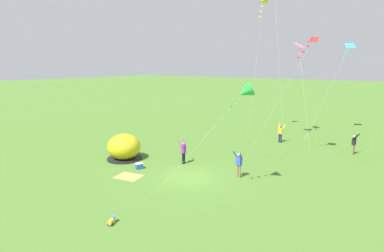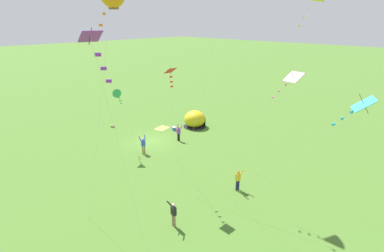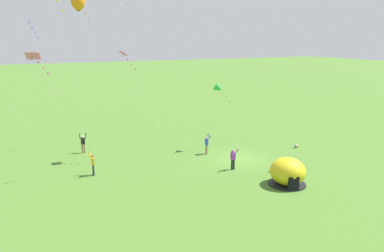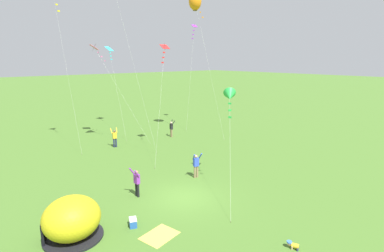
# 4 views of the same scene
# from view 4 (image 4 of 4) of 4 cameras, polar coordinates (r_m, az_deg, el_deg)

# --- Properties ---
(ground_plane) EXTENTS (300.00, 300.00, 0.00)m
(ground_plane) POSITION_cam_4_polar(r_m,az_deg,el_deg) (19.19, -1.38, -13.45)
(ground_plane) COLOR #477028
(popup_tent) EXTENTS (2.81, 2.81, 2.10)m
(popup_tent) POSITION_cam_4_polar(r_m,az_deg,el_deg) (15.98, -21.94, -16.12)
(popup_tent) COLOR gold
(popup_tent) RESTS_ON ground
(picnic_blanket) EXTENTS (1.94, 1.63, 0.01)m
(picnic_blanket) POSITION_cam_4_polar(r_m,az_deg,el_deg) (15.66, -6.19, -20.03)
(picnic_blanket) COLOR gold
(picnic_blanket) RESTS_ON ground
(cooler_box) EXTENTS (0.55, 0.63, 0.44)m
(cooler_box) POSITION_cam_4_polar(r_m,az_deg,el_deg) (16.46, -11.18, -17.58)
(cooler_box) COLOR #2659B2
(cooler_box) RESTS_ON ground
(toddler_crawling) EXTENTS (0.39, 0.55, 0.32)m
(toddler_crawling) POSITION_cam_4_polar(r_m,az_deg,el_deg) (15.34, 18.70, -20.69)
(toddler_crawling) COLOR gold
(toddler_crawling) RESTS_ON ground
(person_far_back) EXTENTS (0.68, 0.55, 1.89)m
(person_far_back) POSITION_cam_4_polar(r_m,az_deg,el_deg) (21.74, 0.79, -7.35)
(person_far_back) COLOR #8C7251
(person_far_back) RESTS_ON ground
(person_arms_raised) EXTENTS (0.55, 0.68, 1.89)m
(person_arms_raised) POSITION_cam_4_polar(r_m,az_deg,el_deg) (32.94, -3.95, -0.40)
(person_arms_raised) COLOR #8C7251
(person_arms_raised) RESTS_ON ground
(person_strolling) EXTENTS (0.68, 0.55, 1.89)m
(person_strolling) POSITION_cam_4_polar(r_m,az_deg,el_deg) (30.02, -14.51, -2.09)
(person_strolling) COLOR #1E2347
(person_strolling) RESTS_ON ground
(person_flying_kite) EXTENTS (0.49, 0.68, 1.89)m
(person_flying_kite) POSITION_cam_4_polar(r_m,az_deg,el_deg) (19.21, -10.48, -10.36)
(person_flying_kite) COLOR black
(person_flying_kite) RESTS_ON ground
(kite_orange) EXTENTS (1.49, 4.54, 15.19)m
(kite_orange) POSITION_cam_4_polar(r_m,az_deg,el_deg) (33.58, 0.59, 22.67)
(kite_orange) COLOR silver
(kite_orange) RESTS_ON ground
(kite_purple) EXTENTS (3.74, 2.76, 12.65)m
(kite_purple) POSITION_cam_4_polar(r_m,az_deg,el_deg) (38.47, 0.35, 17.57)
(kite_purple) COLOR silver
(kite_purple) RESTS_ON ground
(kite_red) EXTENTS (4.13, 3.94, 9.78)m
(kite_red) POSITION_cam_4_polar(r_m,az_deg,el_deg) (27.21, -5.32, 13.92)
(kite_red) COLOR silver
(kite_red) RESTS_ON ground
(kite_pink) EXTENTS (3.63, 5.62, 9.92)m
(kite_pink) POSITION_cam_4_polar(r_m,az_deg,el_deg) (32.37, -17.80, 13.59)
(kite_pink) COLOR silver
(kite_pink) RESTS_ON ground
(kite_green) EXTENTS (4.55, 4.53, 6.60)m
(kite_green) POSITION_cam_4_polar(r_m,az_deg,el_deg) (20.02, 7.19, 5.69)
(kite_green) COLOR silver
(kite_green) RESTS_ON ground
(kite_cyan) EXTENTS (2.77, 7.98, 9.98)m
(kite_cyan) POSITION_cam_4_polar(r_m,az_deg,el_deg) (38.41, -15.41, 13.55)
(kite_cyan) COLOR silver
(kite_cyan) RESTS_ON ground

